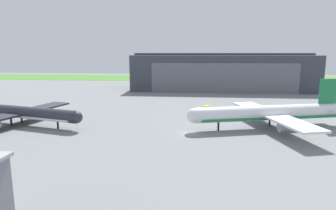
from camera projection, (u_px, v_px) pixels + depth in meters
ground_plane at (187, 133)px, 80.25m from camera, size 440.00×440.00×0.00m
grass_field_strip at (194, 78)px, 248.87m from camera, size 440.00×56.00×0.08m
maintenance_hangar at (221, 72)px, 175.20m from camera, size 104.24×37.41×21.53m
airliner_near_right at (269, 113)px, 84.86m from camera, size 47.17×40.76×14.28m
airliner_near_left at (20, 113)px, 89.25m from camera, size 43.72×40.08×12.15m
pushback_tractor at (207, 108)px, 110.57m from camera, size 3.15×4.58×2.17m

